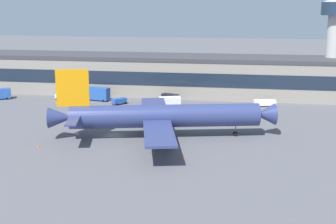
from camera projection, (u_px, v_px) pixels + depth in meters
ground_plane at (113, 136)px, 107.72m from camera, size 600.00×600.00×0.00m
terminal_building at (155, 75)px, 155.33m from camera, size 175.01×17.60×12.87m
airliner at (161, 116)px, 105.14m from camera, size 50.71×43.62×15.78m
control_tower at (335, 35)px, 146.59m from camera, size 9.83×9.83×31.95m
belt_loader at (265, 103)px, 137.52m from camera, size 6.68×3.29×1.95m
follow_me_car at (119, 101)px, 140.18m from camera, size 4.33×4.56×1.85m
catering_truck at (98, 93)px, 145.47m from camera, size 7.60×4.15×4.15m
pushback_tractor at (63, 97)px, 145.98m from camera, size 5.44×4.82×1.75m
crew_van at (170, 97)px, 143.21m from camera, size 5.64×4.15×2.55m
stair_truck at (170, 102)px, 133.95m from camera, size 6.46×4.38×3.55m
traffic_cone_0 at (38, 146)px, 98.97m from camera, size 0.56×0.56×0.69m
traffic_cone_1 at (183, 158)px, 91.27m from camera, size 0.45×0.45×0.56m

